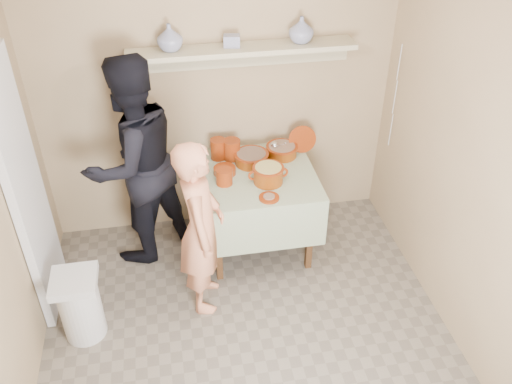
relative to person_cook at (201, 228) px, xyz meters
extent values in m
plane|color=#6B6054|center=(0.27, -0.69, -0.72)|extent=(3.50, 3.50, 0.00)
cube|color=silver|center=(-1.19, 0.26, 0.28)|extent=(0.06, 0.70, 2.00)
cylinder|color=#6E1C01|center=(0.24, 0.88, 0.13)|extent=(0.14, 0.14, 0.18)
cylinder|color=#6E1C01|center=(0.36, 0.86, 0.13)|extent=(0.15, 0.15, 0.18)
cylinder|color=#6E1C01|center=(0.24, 0.49, 0.11)|extent=(0.13, 0.13, 0.13)
cylinder|color=#6E1C01|center=(0.26, 0.63, 0.07)|extent=(0.19, 0.19, 0.05)
cylinder|color=#6E1C01|center=(0.98, 0.86, 0.16)|extent=(0.25, 0.10, 0.24)
imported|color=navy|center=(0.94, 0.94, 1.10)|extent=(0.21, 0.21, 0.20)
imported|color=navy|center=(-0.08, 0.95, 1.10)|extent=(0.26, 0.26, 0.20)
cube|color=navy|center=(0.39, 0.94, 1.05)|extent=(0.14, 0.11, 0.09)
imported|color=tan|center=(0.00, 0.00, 0.00)|extent=(0.40, 0.56, 1.44)
imported|color=black|center=(-0.46, 0.70, 0.18)|extent=(1.11, 1.07, 1.80)
cube|color=tan|center=(0.27, 1.07, 0.58)|extent=(3.00, 0.02, 2.60)
cube|color=tan|center=(1.78, -0.69, 0.58)|extent=(0.02, 3.50, 2.60)
cube|color=#4C2D16|center=(0.14, 0.21, -0.36)|extent=(0.05, 0.05, 0.71)
cube|color=#4C2D16|center=(0.90, 0.21, -0.36)|extent=(0.05, 0.05, 0.71)
cube|color=#4C2D16|center=(0.14, 0.97, -0.36)|extent=(0.05, 0.05, 0.71)
cube|color=#4C2D16|center=(0.90, 0.97, -0.36)|extent=(0.05, 0.05, 0.71)
cube|color=#4C2D16|center=(0.52, 0.59, 0.01)|extent=(0.90, 0.90, 0.04)
cube|color=#32591E|center=(0.52, 0.59, 0.04)|extent=(0.96, 0.96, 0.01)
cube|color=#32591E|center=(0.52, 0.11, -0.18)|extent=(0.96, 0.01, 0.44)
cube|color=#32591E|center=(0.52, 1.07, -0.18)|extent=(0.96, 0.01, 0.44)
cube|color=#32591E|center=(0.04, 0.59, -0.18)|extent=(0.01, 0.96, 0.44)
cube|color=#32591E|center=(1.00, 0.59, -0.18)|extent=(0.01, 0.96, 0.44)
cylinder|color=#62280A|center=(0.51, 0.75, 0.09)|extent=(0.28, 0.28, 0.09)
cylinder|color=#6E1C01|center=(0.51, 0.75, 0.13)|extent=(0.30, 0.30, 0.01)
cylinder|color=brown|center=(0.51, 0.75, 0.11)|extent=(0.25, 0.25, 0.05)
cylinder|color=#62280A|center=(0.79, 0.82, 0.09)|extent=(0.26, 0.26, 0.09)
cylinder|color=#6E1C01|center=(0.79, 0.82, 0.13)|extent=(0.28, 0.28, 0.01)
cylinder|color=#8C6B54|center=(0.79, 0.82, 0.11)|extent=(0.23, 0.23, 0.05)
cylinder|color=silver|center=(0.76, 0.71, 0.22)|extent=(0.01, 0.22, 0.16)
sphere|color=silver|center=(0.72, 0.83, 0.15)|extent=(0.07, 0.07, 0.07)
cylinder|color=#62280A|center=(0.59, 0.44, 0.11)|extent=(0.24, 0.24, 0.14)
cylinder|color=#6E1C01|center=(0.59, 0.44, 0.18)|extent=(0.25, 0.25, 0.01)
cylinder|color=tan|center=(0.59, 0.44, 0.16)|extent=(0.21, 0.21, 0.05)
torus|color=#6E1C01|center=(0.47, 0.44, 0.12)|extent=(0.09, 0.02, 0.09)
torus|color=#6E1C01|center=(0.71, 0.44, 0.12)|extent=(0.09, 0.02, 0.09)
cylinder|color=#6E1C01|center=(0.55, 0.22, 0.05)|extent=(0.16, 0.16, 0.02)
cylinder|color=#8C6B54|center=(0.55, 0.22, 0.06)|extent=(0.09, 0.09, 0.01)
cube|color=tan|center=(0.47, 0.93, 0.98)|extent=(1.80, 0.25, 0.04)
cube|color=tan|center=(0.47, 1.05, 0.88)|extent=(1.80, 0.02, 0.18)
cylinder|color=silver|center=(-0.92, -0.19, -0.47)|extent=(0.30, 0.30, 0.50)
cube|color=silver|center=(-0.92, -0.19, -0.19)|extent=(0.32, 0.32, 0.06)
cylinder|color=silver|center=(1.74, 0.81, 0.83)|extent=(0.01, 0.01, 0.30)
cylinder|color=silver|center=(1.74, 0.79, 0.53)|extent=(0.01, 0.01, 0.30)
cylinder|color=silver|center=(1.74, 0.77, 0.23)|extent=(0.01, 0.01, 0.30)
camera|label=1|loc=(-0.16, -3.10, 2.50)|focal=38.00mm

